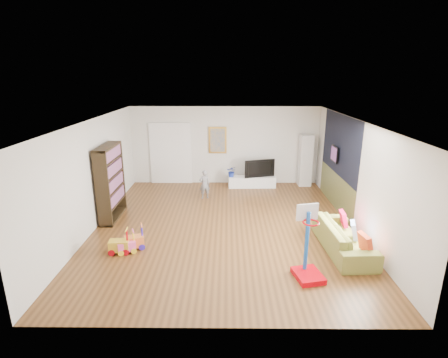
{
  "coord_description": "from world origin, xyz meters",
  "views": [
    {
      "loc": [
        0.08,
        -8.24,
        3.78
      ],
      "look_at": [
        0.0,
        0.4,
        1.15
      ],
      "focal_mm": 28.0,
      "sensor_mm": 36.0,
      "label": 1
    }
  ],
  "objects_px": {
    "media_console": "(252,182)",
    "sofa": "(344,237)",
    "basketball_hoop": "(311,244)",
    "bookshelf": "(110,182)"
  },
  "relations": [
    {
      "from": "bookshelf",
      "to": "basketball_hoop",
      "type": "distance_m",
      "value": 5.51
    },
    {
      "from": "media_console",
      "to": "sofa",
      "type": "xyz_separation_m",
      "value": [
        1.72,
        -4.48,
        0.12
      ]
    },
    {
      "from": "bookshelf",
      "to": "basketball_hoop",
      "type": "relative_size",
      "value": 1.37
    },
    {
      "from": "media_console",
      "to": "basketball_hoop",
      "type": "height_order",
      "value": "basketball_hoop"
    },
    {
      "from": "media_console",
      "to": "basketball_hoop",
      "type": "xyz_separation_m",
      "value": [
        0.7,
        -5.61,
        0.54
      ]
    },
    {
      "from": "bookshelf",
      "to": "sofa",
      "type": "xyz_separation_m",
      "value": [
        5.68,
        -1.8,
        -0.69
      ]
    },
    {
      "from": "media_console",
      "to": "sofa",
      "type": "bearing_deg",
      "value": -71.32
    },
    {
      "from": "bookshelf",
      "to": "basketball_hoop",
      "type": "xyz_separation_m",
      "value": [
        4.66,
        -2.93,
        -0.27
      ]
    },
    {
      "from": "media_console",
      "to": "bookshelf",
      "type": "xyz_separation_m",
      "value": [
        -3.95,
        -2.68,
        0.81
      ]
    },
    {
      "from": "media_console",
      "to": "basketball_hoop",
      "type": "bearing_deg",
      "value": -85.22
    }
  ]
}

